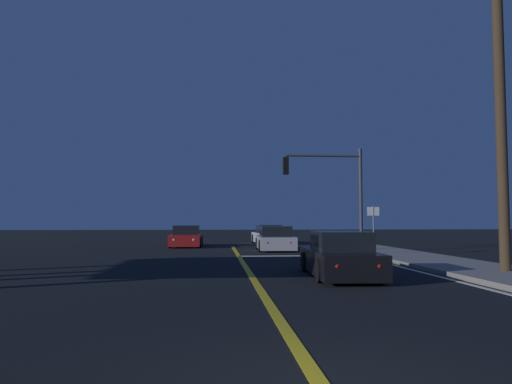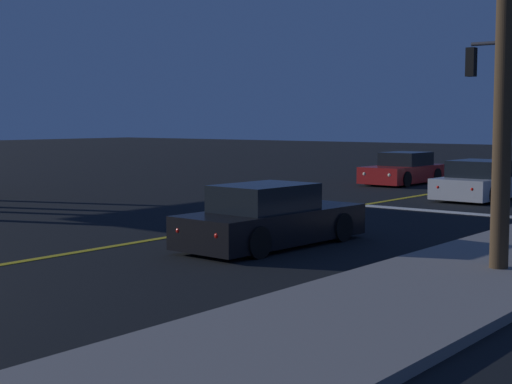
% 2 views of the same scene
% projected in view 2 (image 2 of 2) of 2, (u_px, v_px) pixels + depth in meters
% --- Properties ---
extents(sidewalk_right, '(3.20, 33.86, 0.15)m').
position_uv_depth(sidewalk_right, '(489.00, 267.00, 13.85)').
color(sidewalk_right, gray).
rests_on(sidewalk_right, ground).
extents(lane_line_center, '(0.20, 31.98, 0.01)m').
position_uv_depth(lane_line_center, '(189.00, 234.00, 18.40)').
color(lane_line_center, gold).
rests_on(lane_line_center, ground).
extents(lane_line_edge_right, '(0.16, 31.98, 0.01)m').
position_uv_depth(lane_line_edge_right, '(397.00, 259.00, 15.00)').
color(lane_line_edge_right, silver).
rests_on(lane_line_edge_right, ground).
extents(stop_bar, '(5.74, 0.50, 0.01)m').
position_uv_depth(stop_bar, '(446.00, 212.00, 22.79)').
color(stop_bar, silver).
rests_on(stop_bar, ground).
extents(car_following_oncoming_red, '(2.00, 4.41, 1.34)m').
position_uv_depth(car_following_oncoming_red, '(403.00, 170.00, 32.86)').
color(car_following_oncoming_red, maroon).
rests_on(car_following_oncoming_red, ground).
extents(car_lead_oncoming_silver, '(2.08, 4.41, 1.34)m').
position_uv_depth(car_lead_oncoming_silver, '(482.00, 182.00, 26.43)').
color(car_lead_oncoming_silver, '#B2B5BA').
rests_on(car_lead_oncoming_silver, ground).
extents(car_parked_curb_black, '(1.97, 4.68, 1.34)m').
position_uv_depth(car_parked_curb_black, '(271.00, 219.00, 16.60)').
color(car_parked_curb_black, black).
rests_on(car_parked_curb_black, ground).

